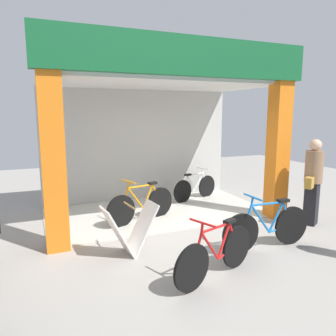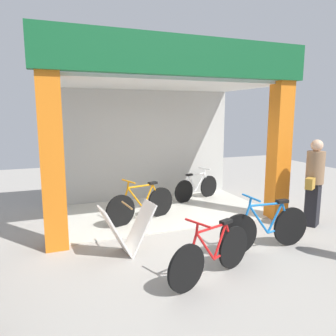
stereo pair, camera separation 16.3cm
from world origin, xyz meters
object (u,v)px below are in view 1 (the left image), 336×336
at_px(bicycle_inside_0, 195,188).
at_px(pedestrian_2, 313,181).
at_px(bicycle_parked_1, 216,254).
at_px(sandwich_board_sign, 130,230).
at_px(bicycle_parked_0, 267,227).
at_px(bicycle_inside_1, 142,205).

height_order(bicycle_inside_0, pedestrian_2, pedestrian_2).
bearing_deg(bicycle_inside_0, bicycle_parked_1, -113.18).
relative_size(bicycle_parked_1, sandwich_board_sign, 1.67).
distance_m(bicycle_parked_0, pedestrian_2, 1.87).
bearing_deg(pedestrian_2, bicycle_parked_0, -158.36).
xyz_separation_m(bicycle_parked_1, pedestrian_2, (2.99, 1.20, 0.57)).
bearing_deg(pedestrian_2, bicycle_parked_1, -158.04).
distance_m(bicycle_inside_1, bicycle_parked_0, 2.64).
xyz_separation_m(bicycle_parked_0, sandwich_board_sign, (-2.22, 0.68, 0.04)).
height_order(bicycle_inside_0, bicycle_parked_1, bicycle_parked_1).
bearing_deg(bicycle_parked_1, bicycle_parked_0, 22.36).
bearing_deg(bicycle_inside_0, sandwich_board_sign, -134.15).
bearing_deg(bicycle_parked_0, pedestrian_2, 21.64).
bearing_deg(pedestrian_2, sandwich_board_sign, 179.70).
height_order(bicycle_inside_0, bicycle_inside_1, bicycle_inside_1).
xyz_separation_m(bicycle_inside_0, bicycle_parked_1, (-1.64, -3.84, 0.02)).
bearing_deg(bicycle_inside_0, bicycle_parked_0, -95.55).
xyz_separation_m(bicycle_inside_1, sandwich_board_sign, (-0.67, -1.47, 0.04)).
distance_m(sandwich_board_sign, pedestrian_2, 3.91).
distance_m(bicycle_inside_0, bicycle_inside_1, 2.19).
relative_size(bicycle_inside_0, sandwich_board_sign, 1.59).
height_order(bicycle_inside_1, pedestrian_2, pedestrian_2).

